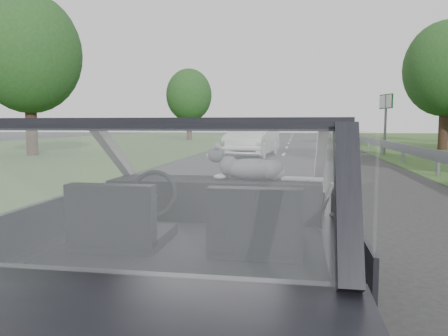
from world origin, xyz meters
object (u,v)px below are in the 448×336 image
(cat, at_px, (253,168))
(highway_sign, at_px, (385,124))
(subject_car, at_px, (198,234))
(other_car, at_px, (253,139))

(cat, height_order, highway_sign, highway_sign)
(subject_car, height_order, cat, subject_car)
(other_car, height_order, highway_sign, highway_sign)
(subject_car, relative_size, cat, 6.31)
(subject_car, distance_m, cat, 0.78)
(other_car, relative_size, highway_sign, 1.66)
(subject_car, xyz_separation_m, highway_sign, (4.67, 18.83, 0.68))
(subject_car, relative_size, highway_sign, 1.42)
(cat, bearing_deg, highway_sign, 81.27)
(cat, xyz_separation_m, other_car, (-1.59, 15.88, -0.33))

